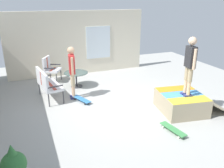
# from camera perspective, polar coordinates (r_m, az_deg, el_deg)

# --- Properties ---
(ground_plane) EXTENTS (12.00, 12.00, 0.10)m
(ground_plane) POSITION_cam_1_polar(r_m,az_deg,el_deg) (7.41, 2.71, -5.60)
(ground_plane) COLOR #A8A8A3
(house_facade) EXTENTS (0.23, 6.00, 2.72)m
(house_facade) POSITION_cam_1_polar(r_m,az_deg,el_deg) (10.29, -8.37, 9.96)
(house_facade) COLOR beige
(house_facade) RESTS_ON ground_plane
(skate_ramp) EXTENTS (1.56, 2.12, 0.56)m
(skate_ramp) POSITION_cam_1_polar(r_m,az_deg,el_deg) (7.22, 16.88, -4.36)
(skate_ramp) COLOR tan
(skate_ramp) RESTS_ON ground_plane
(patio_bench) EXTENTS (1.32, 0.75, 1.02)m
(patio_bench) POSITION_cam_1_polar(r_m,az_deg,el_deg) (7.86, -15.91, 0.43)
(patio_bench) COLOR #38383D
(patio_bench) RESTS_ON ground_plane
(patio_chair_near_house) EXTENTS (0.81, 0.78, 1.02)m
(patio_chair_near_house) POSITION_cam_1_polar(r_m,az_deg,el_deg) (9.60, -15.14, 4.10)
(patio_chair_near_house) COLOR #38383D
(patio_chair_near_house) RESTS_ON ground_plane
(patio_table) EXTENTS (0.90, 0.90, 0.57)m
(patio_table) POSITION_cam_1_polar(r_m,az_deg,el_deg) (8.87, -8.83, 1.82)
(patio_table) COLOR #38383D
(patio_table) RESTS_ON ground_plane
(person_watching) EXTENTS (0.48, 0.27, 1.76)m
(person_watching) POSITION_cam_1_polar(r_m,az_deg,el_deg) (7.66, -9.85, 3.74)
(person_watching) COLOR navy
(person_watching) RESTS_ON ground_plane
(person_skater) EXTENTS (0.48, 0.28, 1.68)m
(person_skater) POSITION_cam_1_polar(r_m,az_deg,el_deg) (6.72, 18.72, 5.08)
(person_skater) COLOR navy
(person_skater) RESTS_ON skate_ramp
(skateboard_by_bench) EXTENTS (0.82, 0.49, 0.10)m
(skateboard_by_bench) POSITION_cam_1_polar(r_m,az_deg,el_deg) (7.66, -7.53, -3.74)
(skateboard_by_bench) COLOR #3372B2
(skateboard_by_bench) RESTS_ON ground_plane
(skateboard_spare) EXTENTS (0.82, 0.32, 0.10)m
(skateboard_spare) POSITION_cam_1_polar(r_m,az_deg,el_deg) (6.16, 14.82, -10.73)
(skateboard_spare) COLOR #3F8C4C
(skateboard_spare) RESTS_ON ground_plane
(potted_plant) EXTENTS (0.44, 0.44, 0.92)m
(potted_plant) POSITION_cam_1_polar(r_m,az_deg,el_deg) (4.57, -23.01, -18.31)
(potted_plant) COLOR #515156
(potted_plant) RESTS_ON ground_plane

